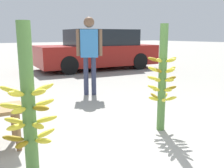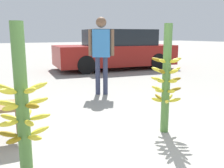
{
  "view_description": "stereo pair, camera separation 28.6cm",
  "coord_description": "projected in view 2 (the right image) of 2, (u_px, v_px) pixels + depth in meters",
  "views": [
    {
      "loc": [
        -1.47,
        -1.72,
        1.26
      ],
      "look_at": [
        0.16,
        0.56,
        0.7
      ],
      "focal_mm": 40.0,
      "sensor_mm": 36.0,
      "label": 1
    },
    {
      "loc": [
        -1.22,
        -1.87,
        1.26
      ],
      "look_at": [
        0.16,
        0.56,
        0.7
      ],
      "focal_mm": 40.0,
      "sensor_mm": 36.0,
      "label": 2
    }
  ],
  "objects": [
    {
      "name": "banana_stalk_center",
      "position": [
        166.0,
        80.0,
        3.18
      ],
      "size": [
        0.41,
        0.41,
        1.4
      ],
      "color": "#4C7A38",
      "rests_on": "ground_plane"
    },
    {
      "name": "vendor_person",
      "position": [
        101.0,
        48.0,
        5.19
      ],
      "size": [
        0.5,
        0.36,
        1.62
      ],
      "rotation": [
        0.0,
        0.0,
        2.58
      ],
      "color": "#2D334C",
      "rests_on": "ground_plane"
    },
    {
      "name": "banana_stalk_left",
      "position": [
        22.0,
        106.0,
        2.13
      ],
      "size": [
        0.46,
        0.47,
        1.37
      ],
      "color": "#4C7A38",
      "rests_on": "ground_plane"
    },
    {
      "name": "parked_car",
      "position": [
        116.0,
        50.0,
        9.29
      ],
      "size": [
        4.56,
        2.42,
        1.45
      ],
      "rotation": [
        0.0,
        0.0,
        1.43
      ],
      "color": "maroon",
      "rests_on": "ground_plane"
    },
    {
      "name": "ground_plane",
      "position": [
        126.0,
        166.0,
        2.44
      ],
      "size": [
        80.0,
        80.0,
        0.0
      ],
      "primitive_type": "plane",
      "color": "gray"
    }
  ]
}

